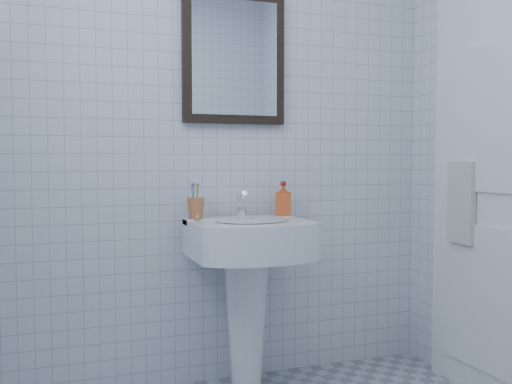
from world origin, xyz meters
name	(u,v)px	position (x,y,z in m)	size (l,w,h in m)	color
wall_back	(216,121)	(0.00, 1.20, 1.25)	(2.20, 0.02, 2.50)	silver
washbasin	(248,276)	(0.08, 0.98, 0.54)	(0.52, 0.38, 0.81)	white
faucet	(241,207)	(0.08, 1.08, 0.85)	(0.05, 0.11, 0.13)	white
toothbrush_cup	(196,208)	(-0.13, 1.08, 0.85)	(0.08, 0.08, 0.10)	#C06936
soap_dispenser	(283,198)	(0.30, 1.10, 0.88)	(0.07, 0.08, 0.16)	red
wall_mirror	(234,58)	(0.08, 1.18, 1.55)	(0.50, 0.04, 0.62)	black
bathroom_door	(497,175)	(1.08, 0.55, 1.00)	(0.04, 0.80, 2.00)	silver
towel_ring	(466,164)	(1.06, 0.73, 1.05)	(0.18, 0.18, 0.01)	white
hand_towel	(461,202)	(1.04, 0.73, 0.87)	(0.03, 0.16, 0.38)	beige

